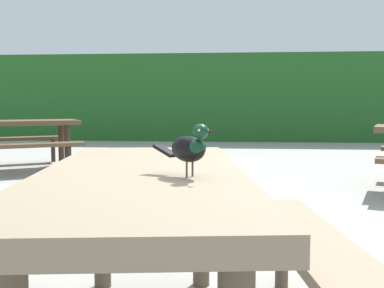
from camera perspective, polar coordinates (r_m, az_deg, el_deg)
name	(u,v)px	position (r m, az deg, el deg)	size (l,w,h in m)	color
hedge_wall	(227,98)	(12.80, 4.38, 5.68)	(28.00, 1.44, 2.30)	#235B23
picnic_table_foreground	(143,217)	(1.81, -6.08, -8.92)	(1.89, 1.91, 0.74)	#84725B
bird_grackle	(190,147)	(1.58, -0.22, -0.39)	(0.24, 0.20, 0.18)	black
picnic_table_mid_right	(16,133)	(7.48, -20.80, 1.32)	(2.33, 2.32, 0.74)	brown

